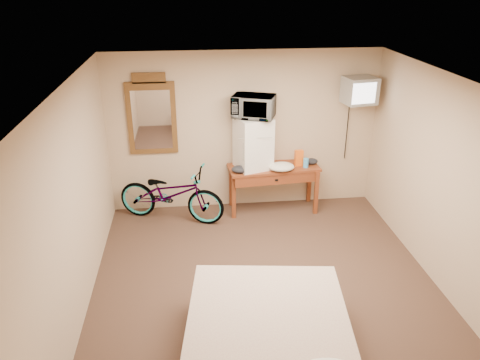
{
  "coord_description": "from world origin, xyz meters",
  "views": [
    {
      "loc": [
        -0.84,
        -4.62,
        3.54
      ],
      "look_at": [
        -0.24,
        0.72,
        1.14
      ],
      "focal_mm": 35.0,
      "sensor_mm": 36.0,
      "label": 1
    }
  ],
  "objects_px": {
    "bicycle": "(171,194)",
    "wall_mirror": "(152,116)",
    "desk": "(274,174)",
    "blue_cup": "(306,163)",
    "microwave": "(254,106)",
    "mini_fridge": "(253,143)",
    "bed": "(270,354)",
    "crt_television": "(360,90)"
  },
  "relations": [
    {
      "from": "crt_television",
      "to": "bicycle",
      "type": "xyz_separation_m",
      "value": [
        -2.87,
        -0.14,
        -1.48
      ]
    },
    {
      "from": "desk",
      "to": "bicycle",
      "type": "xyz_separation_m",
      "value": [
        -1.61,
        -0.12,
        -0.19
      ]
    },
    {
      "from": "desk",
      "to": "bed",
      "type": "relative_size",
      "value": 0.65
    },
    {
      "from": "bicycle",
      "to": "bed",
      "type": "height_order",
      "value": "bed"
    },
    {
      "from": "crt_television",
      "to": "desk",
      "type": "bearing_deg",
      "value": -178.95
    },
    {
      "from": "crt_television",
      "to": "wall_mirror",
      "type": "distance_m",
      "value": 3.12
    },
    {
      "from": "desk",
      "to": "wall_mirror",
      "type": "relative_size",
      "value": 1.16
    },
    {
      "from": "desk",
      "to": "blue_cup",
      "type": "bearing_deg",
      "value": -6.1
    },
    {
      "from": "crt_television",
      "to": "bicycle",
      "type": "bearing_deg",
      "value": -177.11
    },
    {
      "from": "mini_fridge",
      "to": "bed",
      "type": "bearing_deg",
      "value": -95.2
    },
    {
      "from": "mini_fridge",
      "to": "microwave",
      "type": "distance_m",
      "value": 0.57
    },
    {
      "from": "mini_fridge",
      "to": "wall_mirror",
      "type": "relative_size",
      "value": 0.65
    },
    {
      "from": "desk",
      "to": "microwave",
      "type": "xyz_separation_m",
      "value": [
        -0.33,
        0.04,
        1.08
      ]
    },
    {
      "from": "microwave",
      "to": "wall_mirror",
      "type": "bearing_deg",
      "value": -167.97
    },
    {
      "from": "crt_television",
      "to": "blue_cup",
      "type": "bearing_deg",
      "value": -174.41
    },
    {
      "from": "wall_mirror",
      "to": "bicycle",
      "type": "relative_size",
      "value": 0.74
    },
    {
      "from": "desk",
      "to": "bicycle",
      "type": "relative_size",
      "value": 0.86
    },
    {
      "from": "microwave",
      "to": "crt_television",
      "type": "relative_size",
      "value": 1.0
    },
    {
      "from": "wall_mirror",
      "to": "bed",
      "type": "relative_size",
      "value": 0.56
    },
    {
      "from": "crt_television",
      "to": "bed",
      "type": "distance_m",
      "value": 4.22
    },
    {
      "from": "desk",
      "to": "bicycle",
      "type": "bearing_deg",
      "value": -175.68
    },
    {
      "from": "mini_fridge",
      "to": "blue_cup",
      "type": "height_order",
      "value": "mini_fridge"
    },
    {
      "from": "desk",
      "to": "crt_television",
      "type": "bearing_deg",
      "value": 1.05
    },
    {
      "from": "blue_cup",
      "to": "crt_television",
      "type": "bearing_deg",
      "value": 5.59
    },
    {
      "from": "microwave",
      "to": "wall_mirror",
      "type": "xyz_separation_m",
      "value": [
        -1.51,
        0.24,
        -0.16
      ]
    },
    {
      "from": "blue_cup",
      "to": "microwave",
      "type": "bearing_deg",
      "value": 173.66
    },
    {
      "from": "crt_television",
      "to": "wall_mirror",
      "type": "height_order",
      "value": "wall_mirror"
    },
    {
      "from": "desk",
      "to": "mini_fridge",
      "type": "height_order",
      "value": "mini_fridge"
    },
    {
      "from": "blue_cup",
      "to": "mini_fridge",
      "type": "bearing_deg",
      "value": 173.67
    },
    {
      "from": "bicycle",
      "to": "crt_television",
      "type": "bearing_deg",
      "value": -67.47
    },
    {
      "from": "bicycle",
      "to": "bed",
      "type": "relative_size",
      "value": 0.75
    },
    {
      "from": "microwave",
      "to": "bicycle",
      "type": "bearing_deg",
      "value": -151.97
    },
    {
      "from": "mini_fridge",
      "to": "crt_television",
      "type": "height_order",
      "value": "crt_television"
    },
    {
      "from": "mini_fridge",
      "to": "wall_mirror",
      "type": "xyz_separation_m",
      "value": [
        -1.51,
        0.24,
        0.41
      ]
    },
    {
      "from": "crt_television",
      "to": "wall_mirror",
      "type": "relative_size",
      "value": 0.49
    },
    {
      "from": "bicycle",
      "to": "wall_mirror",
      "type": "bearing_deg",
      "value": 49.71
    },
    {
      "from": "blue_cup",
      "to": "crt_television",
      "type": "relative_size",
      "value": 0.24
    },
    {
      "from": "wall_mirror",
      "to": "bed",
      "type": "bearing_deg",
      "value": -71.82
    },
    {
      "from": "mini_fridge",
      "to": "bed",
      "type": "xyz_separation_m",
      "value": [
        -0.31,
        -3.41,
        -0.86
      ]
    },
    {
      "from": "microwave",
      "to": "desk",
      "type": "bearing_deg",
      "value": 14.2
    },
    {
      "from": "bed",
      "to": "bicycle",
      "type": "bearing_deg",
      "value": 106.59
    },
    {
      "from": "desk",
      "to": "bed",
      "type": "bearing_deg",
      "value": -100.72
    }
  ]
}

